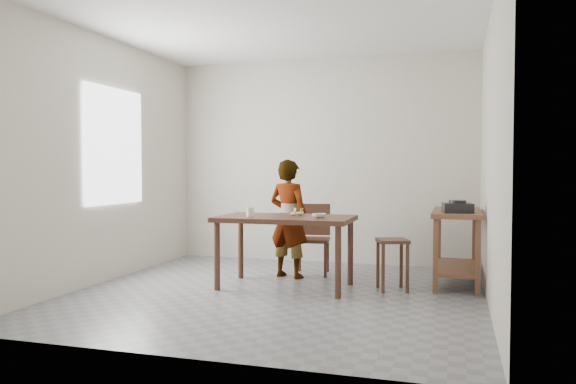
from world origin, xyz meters
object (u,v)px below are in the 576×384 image
(prep_counter, at_px, (456,247))
(dining_chair, at_px, (312,239))
(child, at_px, (289,219))
(stool, at_px, (392,265))
(dining_table, at_px, (285,252))

(prep_counter, relative_size, dining_chair, 1.46)
(child, bearing_deg, dining_chair, -112.89)
(child, bearing_deg, stool, 179.45)
(dining_table, distance_m, stool, 1.11)
(stool, bearing_deg, child, 163.16)
(prep_counter, distance_m, dining_chair, 1.64)
(child, relative_size, stool, 2.56)
(dining_table, bearing_deg, child, 102.73)
(dining_chair, bearing_deg, child, -137.09)
(prep_counter, xyz_separation_m, stool, (-0.63, -0.52, -0.14))
(child, xyz_separation_m, stool, (1.22, -0.37, -0.41))
(prep_counter, height_order, child, child)
(dining_table, xyz_separation_m, child, (-0.12, 0.55, 0.30))
(dining_chair, relative_size, stool, 1.56)
(dining_chair, bearing_deg, stool, -39.86)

